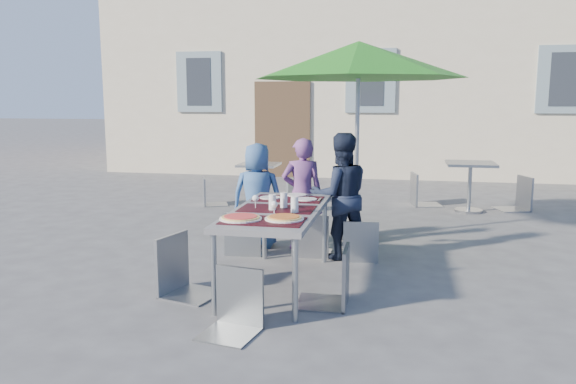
% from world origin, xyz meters
% --- Properties ---
extents(ground, '(90.00, 90.00, 0.00)m').
position_xyz_m(ground, '(0.00, 0.00, 0.00)').
color(ground, '#474749').
rests_on(ground, ground).
extents(dining_table, '(0.80, 1.85, 0.76)m').
position_xyz_m(dining_table, '(-0.42, -0.19, 0.70)').
color(dining_table, '#48494E').
rests_on(dining_table, ground).
extents(pizza_near_left, '(0.37, 0.37, 0.03)m').
position_xyz_m(pizza_near_left, '(-0.62, -0.73, 0.77)').
color(pizza_near_left, white).
rests_on(pizza_near_left, dining_table).
extents(pizza_near_right, '(0.34, 0.34, 0.03)m').
position_xyz_m(pizza_near_right, '(-0.25, -0.66, 0.77)').
color(pizza_near_right, white).
rests_on(pizza_near_right, dining_table).
extents(glassware, '(0.47, 0.43, 0.15)m').
position_xyz_m(glassware, '(-0.38, -0.26, 0.83)').
color(glassware, silver).
rests_on(glassware, dining_table).
extents(place_settings, '(0.65, 0.47, 0.01)m').
position_xyz_m(place_settings, '(-0.40, 0.43, 0.76)').
color(place_settings, white).
rests_on(place_settings, dining_table).
extents(child_0, '(0.64, 0.43, 1.27)m').
position_xyz_m(child_0, '(-0.96, 1.17, 0.64)').
color(child_0, '#34588F').
rests_on(child_0, ground).
extents(child_1, '(0.55, 0.42, 1.33)m').
position_xyz_m(child_1, '(-0.42, 1.21, 0.67)').
color(child_1, '#6A3C7B').
rests_on(child_1, ground).
extents(child_2, '(0.78, 0.62, 1.42)m').
position_xyz_m(child_2, '(0.07, 0.91, 0.71)').
color(child_2, '#161E32').
rests_on(child_2, ground).
extents(chair_0, '(0.45, 0.46, 0.96)m').
position_xyz_m(chair_0, '(-1.03, 0.82, 0.57)').
color(chair_0, gray).
rests_on(chair_0, ground).
extents(chair_1, '(0.42, 0.43, 0.95)m').
position_xyz_m(chair_1, '(-0.26, 0.89, 0.56)').
color(chair_1, '#92969E').
rests_on(chair_1, ground).
extents(chair_2, '(0.43, 0.43, 0.87)m').
position_xyz_m(chair_2, '(0.31, 0.83, 0.51)').
color(chair_2, '#8E9599').
rests_on(chair_2, ground).
extents(chair_3, '(0.57, 0.56, 1.04)m').
position_xyz_m(chair_3, '(-1.23, -0.60, 0.61)').
color(chair_3, gray).
rests_on(chair_3, ground).
extents(chair_4, '(0.45, 0.44, 0.98)m').
position_xyz_m(chair_4, '(0.18, -0.61, 0.58)').
color(chair_4, gray).
rests_on(chair_4, ground).
extents(chair_5, '(0.47, 0.48, 0.92)m').
position_xyz_m(chair_5, '(-0.51, -1.32, 0.53)').
color(chair_5, gray).
rests_on(chair_5, ground).
extents(patio_umbrella, '(2.66, 2.66, 2.49)m').
position_xyz_m(patio_umbrella, '(0.16, 1.87, 2.25)').
color(patio_umbrella, '#999BA0').
rests_on(patio_umbrella, ground).
extents(cafe_table_0, '(0.66, 0.66, 0.71)m').
position_xyz_m(cafe_table_0, '(-1.65, 3.93, 0.47)').
color(cafe_table_0, '#999BA0').
rests_on(cafe_table_0, ground).
extents(bg_chair_l_0, '(0.53, 0.52, 0.90)m').
position_xyz_m(bg_chair_l_0, '(-2.46, 3.70, 0.52)').
color(bg_chair_l_0, gray).
rests_on(bg_chair_l_0, ground).
extents(bg_chair_r_0, '(0.54, 0.54, 0.99)m').
position_xyz_m(bg_chair_r_0, '(-1.06, 3.46, 0.59)').
color(bg_chair_r_0, '#8E9599').
rests_on(bg_chair_r_0, ground).
extents(cafe_table_1, '(0.75, 0.75, 0.80)m').
position_xyz_m(cafe_table_1, '(1.81, 3.95, 0.57)').
color(cafe_table_1, '#999BA0').
rests_on(cafe_table_1, ground).
extents(bg_chair_l_1, '(0.56, 0.55, 1.05)m').
position_xyz_m(bg_chair_l_1, '(1.06, 4.40, 0.62)').
color(bg_chair_l_1, '#949A9F').
rests_on(bg_chair_l_1, ground).
extents(bg_chair_r_1, '(0.59, 0.59, 1.04)m').
position_xyz_m(bg_chair_r_1, '(2.61, 4.30, 0.62)').
color(bg_chair_r_1, '#91969C').
rests_on(bg_chair_r_1, ground).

